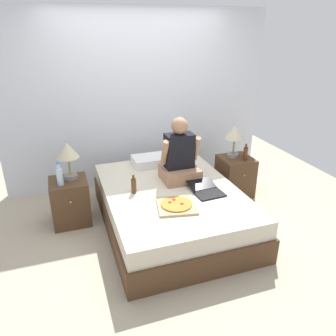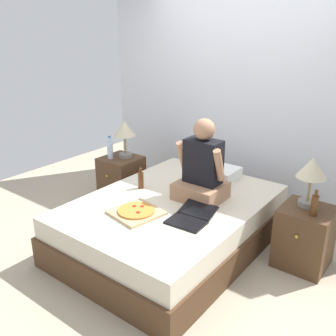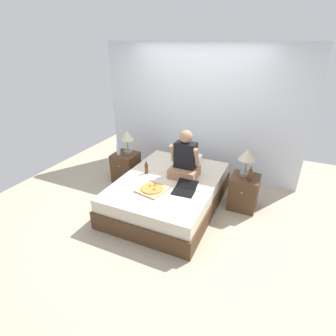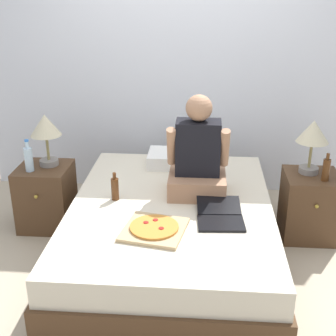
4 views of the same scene
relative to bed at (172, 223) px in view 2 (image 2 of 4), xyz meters
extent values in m
plane|color=tan|center=(0.00, 0.00, -0.24)|extent=(5.90, 5.90, 0.00)
cube|color=silver|center=(0.00, 1.41, 1.01)|extent=(3.90, 0.12, 2.50)
cube|color=#4C331E|center=(0.00, 0.00, -0.10)|extent=(1.55, 2.11, 0.29)
cube|color=beige|center=(0.00, 0.00, 0.15)|extent=(1.50, 2.04, 0.20)
cube|color=#4C331E|center=(-1.13, 0.46, 0.04)|extent=(0.44, 0.44, 0.56)
sphere|color=gold|center=(-1.13, 0.23, 0.15)|extent=(0.03, 0.03, 0.03)
cylinder|color=gray|center=(-1.09, 0.51, 0.34)|extent=(0.16, 0.16, 0.05)
cylinder|color=olive|center=(-1.09, 0.51, 0.48)|extent=(0.02, 0.02, 0.22)
cone|color=beige|center=(-1.09, 0.51, 0.68)|extent=(0.26, 0.26, 0.18)
cylinder|color=silver|center=(-1.21, 0.37, 0.42)|extent=(0.07, 0.07, 0.20)
cylinder|color=silver|center=(-1.21, 0.37, 0.55)|extent=(0.03, 0.03, 0.06)
cylinder|color=blue|center=(-1.21, 0.37, 0.59)|extent=(0.04, 0.04, 0.02)
cube|color=#4C331E|center=(1.13, 0.46, 0.04)|extent=(0.44, 0.44, 0.56)
sphere|color=gold|center=(1.13, 0.23, 0.15)|extent=(0.03, 0.03, 0.03)
cylinder|color=gray|center=(1.10, 0.51, 0.34)|extent=(0.16, 0.16, 0.05)
cylinder|color=olive|center=(1.10, 0.51, 0.48)|extent=(0.02, 0.02, 0.22)
cone|color=beige|center=(1.10, 0.51, 0.68)|extent=(0.26, 0.26, 0.18)
cylinder|color=#512D14|center=(1.20, 0.36, 0.41)|extent=(0.06, 0.06, 0.18)
cylinder|color=#512D14|center=(1.20, 0.36, 0.52)|extent=(0.03, 0.03, 0.05)
cube|color=white|center=(0.00, 0.77, 0.31)|extent=(0.52, 0.34, 0.12)
cube|color=#A37556|center=(0.19, 0.20, 0.33)|extent=(0.44, 0.40, 0.16)
cube|color=black|center=(0.19, 0.23, 0.62)|extent=(0.34, 0.20, 0.42)
sphere|color=#A37556|center=(0.19, 0.23, 0.93)|extent=(0.20, 0.20, 0.20)
cylinder|color=#A37556|center=(-0.01, 0.18, 0.64)|extent=(0.07, 0.18, 0.32)
cylinder|color=#A37556|center=(0.39, 0.18, 0.64)|extent=(0.07, 0.18, 0.32)
cube|color=black|center=(0.36, -0.29, 0.26)|extent=(0.33, 0.24, 0.02)
cube|color=black|center=(0.35, -0.09, 0.29)|extent=(0.33, 0.22, 0.06)
cube|color=tan|center=(-0.09, -0.42, 0.26)|extent=(0.47, 0.47, 0.02)
cylinder|color=#CC7F33|center=(-0.09, -0.42, 0.28)|extent=(0.33, 0.33, 0.02)
cylinder|color=maroon|center=(-0.15, -0.38, 0.29)|extent=(0.04, 0.04, 0.00)
cylinder|color=maroon|center=(-0.04, -0.45, 0.29)|extent=(0.04, 0.04, 0.00)
cylinder|color=maroon|center=(-0.09, -0.34, 0.29)|extent=(0.04, 0.04, 0.00)
cylinder|color=#4C2811|center=(-0.43, 0.04, 0.33)|extent=(0.06, 0.06, 0.17)
cylinder|color=#4C2811|center=(-0.43, 0.04, 0.44)|extent=(0.03, 0.03, 0.05)
camera|label=1|loc=(-1.15, -3.23, 1.98)|focal=35.00mm
camera|label=2|loc=(1.94, -2.60, 1.78)|focal=40.00mm
camera|label=3|loc=(1.54, -3.39, 2.27)|focal=28.00mm
camera|label=4|loc=(0.22, -3.13, 1.84)|focal=50.00mm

